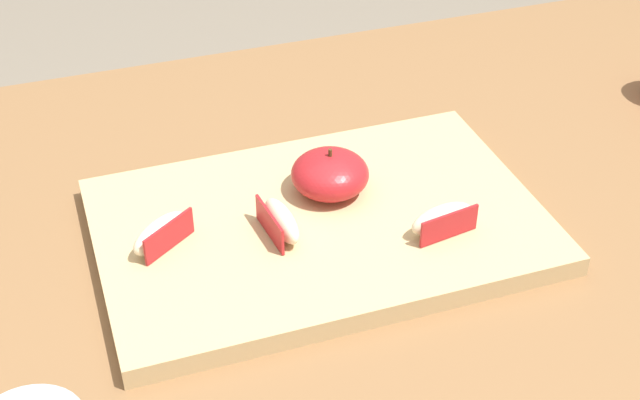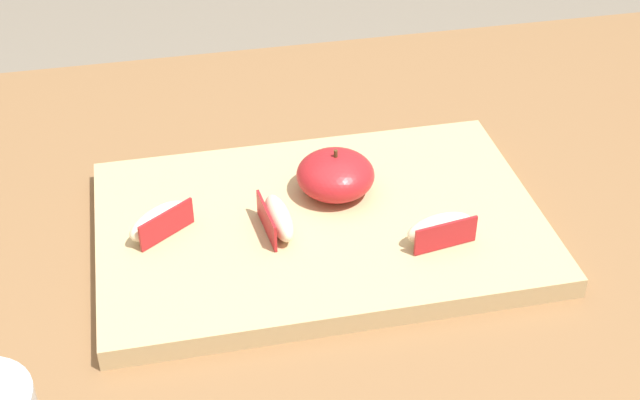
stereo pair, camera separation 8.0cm
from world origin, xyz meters
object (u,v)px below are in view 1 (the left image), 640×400
object	(u,v)px
apple_half_skin_up	(330,174)
apple_wedge_left	(161,234)
cutting_board	(320,226)
apple_wedge_middle	(280,221)
apple_wedge_near_knife	(442,219)

from	to	relation	value
apple_half_skin_up	apple_wedge_left	bearing A→B (deg)	-169.96
apple_half_skin_up	cutting_board	bearing A→B (deg)	-121.92
cutting_board	apple_wedge_middle	xyz separation A→B (m)	(-0.04, -0.01, 0.02)
apple_half_skin_up	apple_wedge_left	world-z (taller)	apple_half_skin_up
apple_wedge_near_knife	apple_wedge_left	distance (m)	0.25
cutting_board	apple_wedge_middle	world-z (taller)	apple_wedge_middle
cutting_board	apple_wedge_near_knife	distance (m)	0.11
apple_wedge_middle	apple_wedge_left	size ratio (longest dim) A/B	1.02
apple_wedge_near_knife	apple_wedge_middle	bearing A→B (deg)	161.84
apple_half_skin_up	apple_wedge_left	distance (m)	0.17
apple_half_skin_up	apple_wedge_near_knife	world-z (taller)	apple_half_skin_up
apple_wedge_middle	apple_wedge_near_knife	bearing A→B (deg)	-18.16
apple_wedge_left	apple_half_skin_up	bearing A→B (deg)	10.04
apple_wedge_left	cutting_board	bearing A→B (deg)	-2.65
cutting_board	apple_half_skin_up	xyz separation A→B (m)	(0.02, 0.04, 0.03)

